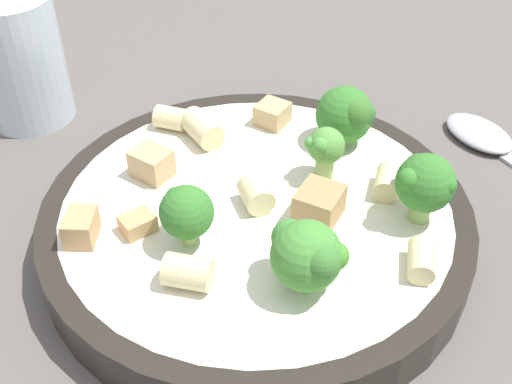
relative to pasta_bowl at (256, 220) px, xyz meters
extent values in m
plane|color=#5B5651|center=(0.00, 0.00, -0.02)|extent=(2.00, 2.00, 0.00)
cylinder|color=#28231E|center=(0.00, 0.00, 0.00)|extent=(0.25, 0.25, 0.03)
cylinder|color=silver|center=(0.00, 0.00, 0.01)|extent=(0.22, 0.22, 0.01)
torus|color=#28231E|center=(0.00, 0.00, 0.01)|extent=(0.25, 0.25, 0.00)
cylinder|color=#93B766|center=(-0.05, -0.02, 0.02)|extent=(0.01, 0.01, 0.02)
sphere|color=#569942|center=(-0.05, -0.02, 0.03)|extent=(0.02, 0.02, 0.02)
sphere|color=#50973D|center=(-0.04, -0.01, 0.04)|extent=(0.01, 0.01, 0.01)
sphere|color=#509F43|center=(-0.04, -0.02, 0.04)|extent=(0.01, 0.01, 0.01)
sphere|color=#589940|center=(-0.04, -0.01, 0.04)|extent=(0.01, 0.01, 0.01)
cylinder|color=#93B766|center=(0.04, 0.02, 0.02)|extent=(0.01, 0.01, 0.01)
sphere|color=#387A2D|center=(0.04, 0.02, 0.03)|extent=(0.03, 0.03, 0.03)
sphere|color=#317B2C|center=(0.04, 0.02, 0.03)|extent=(0.01, 0.01, 0.01)
sphere|color=#357E27|center=(0.04, 0.02, 0.04)|extent=(0.01, 0.01, 0.01)
cylinder|color=#93B766|center=(-0.01, 0.07, 0.02)|extent=(0.01, 0.01, 0.01)
sphere|color=#478E38|center=(-0.01, 0.07, 0.03)|extent=(0.04, 0.04, 0.04)
sphere|color=#468C2F|center=(-0.03, 0.07, 0.03)|extent=(0.01, 0.01, 0.01)
sphere|color=#3D7B32|center=(-0.02, 0.08, 0.04)|extent=(0.02, 0.02, 0.02)
sphere|color=#418738|center=(-0.01, 0.05, 0.04)|extent=(0.02, 0.02, 0.02)
cylinder|color=#9EC175|center=(-0.07, -0.05, 0.02)|extent=(0.01, 0.01, 0.01)
sphere|color=#387A2D|center=(-0.07, -0.05, 0.03)|extent=(0.04, 0.04, 0.04)
sphere|color=#366A30|center=(-0.08, -0.05, 0.04)|extent=(0.02, 0.02, 0.02)
sphere|color=#38702A|center=(-0.06, -0.06, 0.04)|extent=(0.01, 0.01, 0.01)
sphere|color=#3A6F2B|center=(-0.07, -0.04, 0.04)|extent=(0.02, 0.02, 0.02)
cylinder|color=#93B766|center=(-0.09, 0.03, 0.02)|extent=(0.01, 0.01, 0.01)
sphere|color=#387A2D|center=(-0.09, 0.03, 0.04)|extent=(0.03, 0.03, 0.03)
sphere|color=#387E2C|center=(-0.08, 0.03, 0.04)|extent=(0.01, 0.01, 0.01)
sphere|color=#307D28|center=(-0.10, 0.03, 0.04)|extent=(0.01, 0.01, 0.01)
sphere|color=#326C27|center=(-0.09, 0.01, 0.04)|extent=(0.02, 0.02, 0.02)
cylinder|color=beige|center=(0.04, 0.05, 0.02)|extent=(0.03, 0.02, 0.02)
cylinder|color=beige|center=(-0.07, 0.06, 0.02)|extent=(0.02, 0.03, 0.01)
cylinder|color=beige|center=(0.02, -0.07, 0.02)|extent=(0.03, 0.03, 0.02)
cylinder|color=beige|center=(-0.08, 0.00, 0.02)|extent=(0.02, 0.03, 0.01)
cylinder|color=beige|center=(0.04, -0.09, 0.02)|extent=(0.03, 0.02, 0.02)
cylinder|color=beige|center=(0.00, 0.00, 0.02)|extent=(0.02, 0.02, 0.02)
cube|color=tan|center=(0.06, -0.04, 0.02)|extent=(0.03, 0.03, 0.02)
cube|color=tan|center=(0.10, 0.01, 0.02)|extent=(0.02, 0.02, 0.02)
cube|color=tan|center=(0.07, 0.01, 0.02)|extent=(0.02, 0.02, 0.01)
cube|color=tan|center=(-0.03, 0.02, 0.02)|extent=(0.03, 0.03, 0.02)
cube|color=tan|center=(-0.02, -0.08, 0.02)|extent=(0.03, 0.03, 0.01)
cylinder|color=silver|center=(0.15, -0.17, 0.03)|extent=(0.06, 0.06, 0.09)
cylinder|color=silver|center=(0.15, -0.17, 0.01)|extent=(0.06, 0.06, 0.05)
ellipsoid|color=#B2B2B7|center=(-0.18, -0.08, -0.01)|extent=(0.05, 0.07, 0.01)
camera|label=1|loc=(0.05, 0.28, 0.25)|focal=45.00mm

